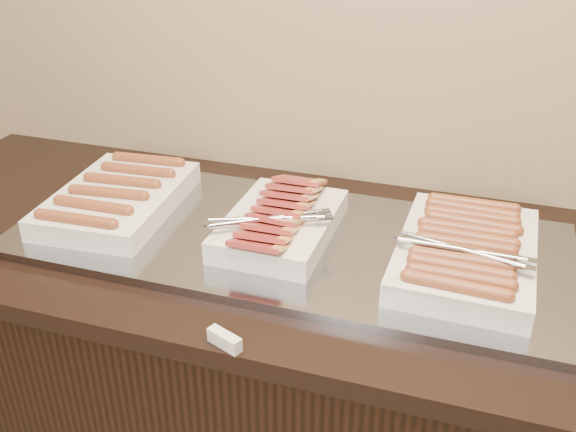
# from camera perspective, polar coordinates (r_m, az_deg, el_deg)

# --- Properties ---
(counter) EXTENTS (2.06, 0.76, 0.90)m
(counter) POSITION_cam_1_polar(r_m,az_deg,el_deg) (1.68, 0.07, -15.70)
(counter) COLOR black
(counter) RESTS_ON ground
(warming_tray) EXTENTS (1.20, 0.50, 0.02)m
(warming_tray) POSITION_cam_1_polar(r_m,az_deg,el_deg) (1.41, -0.06, -2.14)
(warming_tray) COLOR gray
(warming_tray) RESTS_ON counter
(dish_left) EXTENTS (0.28, 0.40, 0.07)m
(dish_left) POSITION_cam_1_polar(r_m,az_deg,el_deg) (1.55, -14.87, 1.59)
(dish_left) COLOR silver
(dish_left) RESTS_ON warming_tray
(dish_center) EXTENTS (0.26, 0.35, 0.09)m
(dish_center) POSITION_cam_1_polar(r_m,az_deg,el_deg) (1.38, -0.74, -0.52)
(dish_center) COLOR silver
(dish_center) RESTS_ON warming_tray
(dish_right) EXTENTS (0.28, 0.40, 0.08)m
(dish_right) POSITION_cam_1_polar(r_m,az_deg,el_deg) (1.33, 15.51, -3.04)
(dish_right) COLOR silver
(dish_right) RESTS_ON warming_tray
(label_holder) EXTENTS (0.07, 0.04, 0.03)m
(label_holder) POSITION_cam_1_polar(r_m,az_deg,el_deg) (1.13, -5.66, -10.90)
(label_holder) COLOR silver
(label_holder) RESTS_ON counter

